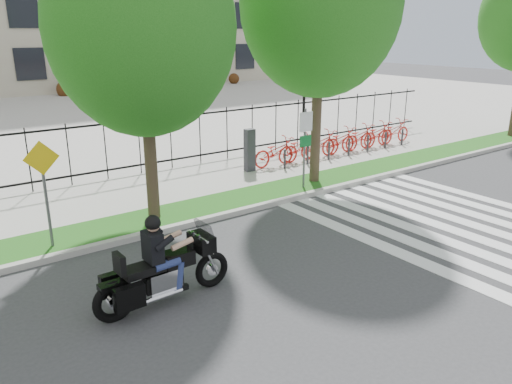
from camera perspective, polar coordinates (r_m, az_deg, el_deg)
ground at (r=10.72m, az=7.68°, el=-9.44°), size 120.00×120.00×0.00m
curb at (r=13.66m, az=-4.24°, el=-2.81°), size 60.00×0.20×0.15m
grass_verge at (r=14.34m, az=-6.05°, el=-1.83°), size 60.00×1.50×0.15m
sidewalk at (r=16.45m, az=-10.47°, el=0.57°), size 60.00×3.50×0.15m
plaza at (r=32.83m, az=-24.25°, el=7.87°), size 80.00×34.00×0.10m
crosswalk_stripes at (r=14.24m, az=21.91°, el=-3.52°), size 5.70×8.00×0.01m
iron_fence at (r=17.73m, az=-13.17°, el=5.24°), size 30.00×0.06×2.00m
lamp_post_right at (r=25.19m, az=5.61°, el=13.99°), size 1.06×0.70×4.25m
street_tree_1 at (r=12.83m, az=-12.91°, el=17.81°), size 4.56×4.56×7.45m
street_tree_2 at (r=16.09m, az=7.40°, el=20.61°), size 4.91×4.91×8.37m
bike_share_station at (r=20.50m, az=9.48°, el=5.79°), size 8.97×0.89×1.50m
sign_pole_regulatory at (r=15.59m, az=5.64°, el=6.15°), size 0.50×0.09×2.50m
sign_pole_warning at (r=12.04m, az=-23.06°, el=1.27°), size 0.78×0.09×2.49m
motorcycle_rider at (r=9.49m, az=-10.51°, el=-8.54°), size 2.80×0.83×2.16m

